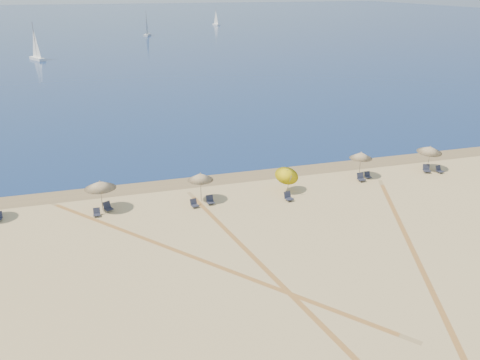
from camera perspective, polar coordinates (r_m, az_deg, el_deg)
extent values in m
plane|color=#0C2151|center=(241.24, -14.68, 17.30)|extent=(500.00, 500.00, 0.00)
plane|color=olive|center=(43.91, -1.49, 0.29)|extent=(500.00, 500.00, 0.00)
cylinder|color=gray|center=(38.64, -15.67, -1.86)|extent=(0.05, 0.05, 2.24)
cone|color=beige|center=(38.28, -15.82, -0.53)|extent=(2.33, 2.33, 0.55)
sphere|color=gray|center=(38.17, -15.86, -0.12)|extent=(0.08, 0.08, 0.08)
cylinder|color=gray|center=(38.88, -4.53, -0.94)|extent=(0.05, 0.05, 2.23)
cone|color=beige|center=(38.52, -4.57, 0.38)|extent=(2.01, 2.01, 0.55)
sphere|color=gray|center=(38.41, -4.59, 0.80)|extent=(0.08, 0.08, 0.08)
cylinder|color=gray|center=(40.30, 5.64, -0.46)|extent=(0.05, 1.01, 1.83)
cone|color=yellow|center=(40.37, 5.46, 0.76)|extent=(1.94, 1.97, 1.40)
sphere|color=gray|center=(40.26, 5.48, 1.16)|extent=(0.08, 0.08, 0.08)
cylinder|color=gray|center=(44.93, 13.65, 1.65)|extent=(0.05, 0.05, 2.19)
cone|color=beige|center=(44.62, 13.76, 2.79)|extent=(2.01, 2.01, 0.55)
sphere|color=gray|center=(44.53, 13.79, 3.15)|extent=(0.08, 0.08, 0.08)
cylinder|color=gray|center=(48.52, 20.93, 2.26)|extent=(0.05, 0.23, 2.13)
cone|color=beige|center=(48.30, 21.02, 3.31)|extent=(2.25, 2.29, 0.74)
sphere|color=gray|center=(48.21, 21.07, 3.65)|extent=(0.08, 0.08, 0.08)
cylinder|color=#A5A5AD|center=(39.83, -25.81, -4.24)|extent=(0.02, 0.02, 0.17)
cube|color=#1D202E|center=(38.11, -16.16, -3.85)|extent=(0.52, 0.52, 0.04)
cube|color=#1D202E|center=(38.24, -16.19, -3.40)|extent=(0.50, 0.21, 0.44)
cylinder|color=#A5A5AD|center=(37.99, -16.44, -4.10)|extent=(0.02, 0.02, 0.16)
cylinder|color=#A5A5AD|center=(37.97, -15.85, -4.05)|extent=(0.02, 0.02, 0.16)
cube|color=#1D202E|center=(38.74, -14.88, -3.24)|extent=(0.76, 0.76, 0.05)
cube|color=#1D202E|center=(38.87, -15.10, -2.77)|extent=(0.60, 0.43, 0.51)
cylinder|color=#A5A5AD|center=(38.50, -15.15, -3.58)|extent=(0.02, 0.02, 0.19)
cylinder|color=#A5A5AD|center=(38.68, -14.55, -3.40)|extent=(0.02, 0.02, 0.19)
cube|color=#1D202E|center=(38.21, -5.22, -2.94)|extent=(0.62, 0.62, 0.05)
cube|color=#1D202E|center=(38.33, -5.39, -2.48)|extent=(0.55, 0.29, 0.47)
cylinder|color=#A5A5AD|center=(38.00, -5.45, -3.23)|extent=(0.02, 0.02, 0.17)
cylinder|color=#A5A5AD|center=(38.15, -4.87, -3.11)|extent=(0.02, 0.02, 0.17)
cube|color=#1D202E|center=(38.63, -3.40, -2.57)|extent=(0.59, 0.59, 0.05)
cube|color=#1D202E|center=(38.77, -3.53, -2.09)|extent=(0.57, 0.24, 0.50)
cylinder|color=#A5A5AD|center=(38.43, -3.65, -2.86)|extent=(0.02, 0.02, 0.18)
cylinder|color=#A5A5AD|center=(38.54, -3.01, -2.77)|extent=(0.02, 0.02, 0.18)
cube|color=#1D202E|center=(39.36, 5.68, -2.15)|extent=(0.68, 0.68, 0.05)
cube|color=#1D202E|center=(39.48, 5.47, -1.67)|extent=(0.61, 0.32, 0.52)
cylinder|color=#A5A5AD|center=(39.11, 5.51, -2.47)|extent=(0.03, 0.03, 0.19)
cylinder|color=#A5A5AD|center=(39.35, 6.07, -2.33)|extent=(0.03, 0.03, 0.19)
cube|color=#1D202E|center=(44.24, 13.82, 0.07)|extent=(0.60, 0.60, 0.05)
cube|color=#1D202E|center=(44.38, 13.66, 0.50)|extent=(0.59, 0.23, 0.52)
cylinder|color=#A5A5AD|center=(43.99, 13.68, -0.18)|extent=(0.03, 0.03, 0.19)
cylinder|color=#A5A5AD|center=(44.23, 14.20, -0.11)|extent=(0.03, 0.03, 0.19)
cube|color=#1D202E|center=(45.06, 14.54, 0.35)|extent=(0.52, 0.52, 0.04)
cube|color=#1D202E|center=(45.19, 14.44, 0.71)|extent=(0.50, 0.22, 0.43)
cylinder|color=#A5A5AD|center=(44.87, 14.42, 0.16)|extent=(0.02, 0.02, 0.16)
cylinder|color=#A5A5AD|center=(45.04, 14.87, 0.20)|extent=(0.02, 0.02, 0.16)
cube|color=#1D202E|center=(48.05, 20.71, 1.01)|extent=(0.75, 0.75, 0.05)
cube|color=#1D202E|center=(48.22, 20.65, 1.42)|extent=(0.64, 0.39, 0.53)
cylinder|color=#A5A5AD|center=(47.84, 20.58, 0.81)|extent=(0.03, 0.03, 0.20)
cylinder|color=#A5A5AD|center=(48.00, 21.12, 0.80)|extent=(0.03, 0.03, 0.20)
cube|color=#1D202E|center=(48.44, 22.05, 0.95)|extent=(0.63, 0.63, 0.05)
cube|color=#1D202E|center=(48.51, 21.85, 1.30)|extent=(0.56, 0.30, 0.48)
cylinder|color=#A5A5AD|center=(48.17, 22.00, 0.73)|extent=(0.02, 0.02, 0.17)
cylinder|color=#A5A5AD|center=(48.48, 22.33, 0.81)|extent=(0.02, 0.02, 0.17)
cube|color=white|center=(210.18, -2.77, 17.44)|extent=(2.18, 4.71, 0.50)
cylinder|color=gray|center=(209.96, -2.78, 18.32)|extent=(0.10, 0.10, 6.64)
cube|color=white|center=(169.67, -10.62, 16.09)|extent=(3.00, 5.32, 0.56)
cylinder|color=gray|center=(169.37, -10.71, 17.32)|extent=(0.11, 0.11, 7.53)
cube|color=white|center=(122.18, -22.30, 12.80)|extent=(3.74, 5.55, 0.60)
cylinder|color=gray|center=(121.73, -22.57, 14.60)|extent=(0.12, 0.12, 8.01)
plane|color=tan|center=(28.97, 4.86, -12.03)|extent=(32.29, 32.29, 0.00)
plane|color=tan|center=(29.76, 3.76, -10.99)|extent=(32.29, 32.29, 0.00)
plane|color=tan|center=(31.81, 20.44, -10.14)|extent=(36.33, 36.33, 0.00)
plane|color=tan|center=(32.72, 19.97, -9.13)|extent=(36.33, 36.33, 0.00)
plane|color=tan|center=(31.59, -5.12, -8.93)|extent=(39.37, 39.37, 0.00)
plane|color=tan|center=(32.21, -6.65, -8.34)|extent=(39.37, 39.37, 0.00)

